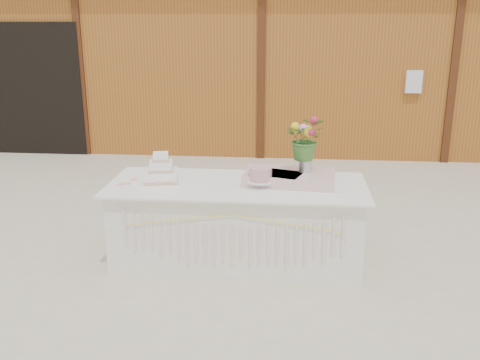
# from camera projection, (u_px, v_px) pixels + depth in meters

# --- Properties ---
(ground) EXTENTS (80.00, 80.00, 0.00)m
(ground) POSITION_uv_depth(u_px,v_px,m) (237.00, 260.00, 5.19)
(ground) COLOR beige
(ground) RESTS_ON ground
(barn) EXTENTS (12.60, 4.60, 3.30)m
(barn) POSITION_uv_depth(u_px,v_px,m) (266.00, 49.00, 10.42)
(barn) COLOR #93591E
(barn) RESTS_ON ground
(cake_table) EXTENTS (2.40, 1.00, 0.77)m
(cake_table) POSITION_uv_depth(u_px,v_px,m) (237.00, 223.00, 5.07)
(cake_table) COLOR white
(cake_table) RESTS_ON ground
(wedding_cake) EXTENTS (0.36, 0.36, 0.28)m
(wedding_cake) POSITION_uv_depth(u_px,v_px,m) (161.00, 171.00, 5.04)
(wedding_cake) COLOR white
(wedding_cake) RESTS_ON cake_table
(pink_cake_stand) EXTENTS (0.26, 0.26, 0.19)m
(pink_cake_stand) POSITION_uv_depth(u_px,v_px,m) (261.00, 176.00, 4.84)
(pink_cake_stand) COLOR white
(pink_cake_stand) RESTS_ON cake_table
(satin_runner) EXTENTS (0.87, 0.55, 0.11)m
(satin_runner) POSITION_uv_depth(u_px,v_px,m) (289.00, 177.00, 4.99)
(satin_runner) COLOR beige
(satin_runner) RESTS_ON cake_table
(flower_vase) EXTENTS (0.12, 0.12, 0.16)m
(flower_vase) POSITION_uv_depth(u_px,v_px,m) (305.00, 163.00, 4.97)
(flower_vase) COLOR silver
(flower_vase) RESTS_ON satin_runner
(bouquet) EXTENTS (0.38, 0.33, 0.40)m
(bouquet) POSITION_uv_depth(u_px,v_px,m) (306.00, 133.00, 4.89)
(bouquet) COLOR #3D6D2B
(bouquet) RESTS_ON flower_vase
(loose_flowers) EXTENTS (0.25, 0.38, 0.02)m
(loose_flowers) POSITION_uv_depth(u_px,v_px,m) (127.00, 180.00, 5.07)
(loose_flowers) COLOR #FB99BE
(loose_flowers) RESTS_ON cake_table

